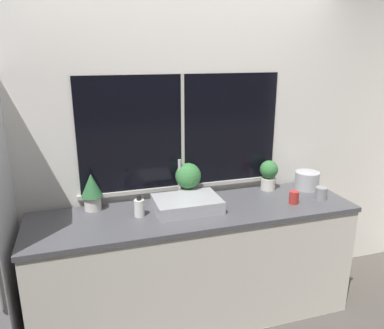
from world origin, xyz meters
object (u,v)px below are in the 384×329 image
(potted_plant_right, at_px, (269,174))
(sink, at_px, (187,203))
(potted_plant_left, at_px, (92,190))
(mug_red, at_px, (294,197))
(kettle, at_px, (307,180))
(mug_grey, at_px, (321,193))
(potted_plant_center, at_px, (188,178))
(soap_bottle, at_px, (139,207))

(potted_plant_right, bearing_deg, sink, -165.41)
(potted_plant_left, relative_size, mug_red, 2.85)
(potted_plant_left, xyz_separation_m, mug_red, (1.46, -0.33, -0.10))
(potted_plant_left, relative_size, kettle, 1.38)
(kettle, bearing_deg, mug_grey, -95.60)
(potted_plant_center, distance_m, potted_plant_right, 0.70)
(potted_plant_right, relative_size, soap_bottle, 1.60)
(sink, xyz_separation_m, mug_grey, (1.06, -0.12, 0.00))
(potted_plant_right, xyz_separation_m, mug_grey, (0.29, -0.31, -0.09))
(potted_plant_right, xyz_separation_m, soap_bottle, (-1.11, -0.21, -0.07))
(sink, bearing_deg, kettle, 6.15)
(kettle, bearing_deg, sink, -173.85)
(potted_plant_left, height_order, soap_bottle, potted_plant_left)
(potted_plant_left, xyz_separation_m, mug_grey, (1.71, -0.31, -0.10))
(soap_bottle, bearing_deg, mug_grey, -4.07)
(sink, distance_m, potted_plant_right, 0.80)
(soap_bottle, relative_size, kettle, 0.78)
(sink, distance_m, potted_plant_left, 0.69)
(potted_plant_left, relative_size, mug_grey, 2.87)
(mug_red, xyz_separation_m, kettle, (0.27, 0.25, 0.03))
(potted_plant_left, distance_m, mug_red, 1.50)
(mug_grey, distance_m, kettle, 0.23)
(potted_plant_left, relative_size, potted_plant_center, 0.96)
(potted_plant_center, xyz_separation_m, potted_plant_right, (0.70, 0.00, -0.03))
(mug_grey, bearing_deg, potted_plant_right, 132.96)
(potted_plant_center, height_order, potted_plant_right, potted_plant_center)
(potted_plant_left, xyz_separation_m, soap_bottle, (0.30, -0.21, -0.09))
(potted_plant_right, bearing_deg, kettle, -14.68)
(sink, xyz_separation_m, mug_red, (0.81, -0.13, 0.00))
(potted_plant_left, distance_m, soap_bottle, 0.38)
(potted_plant_right, height_order, soap_bottle, potted_plant_right)
(kettle, bearing_deg, potted_plant_left, 177.27)
(potted_plant_center, height_order, kettle, potted_plant_center)
(potted_plant_right, distance_m, soap_bottle, 1.14)
(potted_plant_center, bearing_deg, mug_grey, -17.64)
(mug_grey, height_order, kettle, kettle)
(kettle, bearing_deg, potted_plant_right, 165.32)
(potted_plant_center, bearing_deg, sink, -109.38)
(potted_plant_center, xyz_separation_m, soap_bottle, (-0.42, -0.21, -0.10))
(potted_plant_right, distance_m, mug_red, 0.34)
(potted_plant_right, distance_m, mug_grey, 0.44)
(soap_bottle, bearing_deg, potted_plant_left, 144.85)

